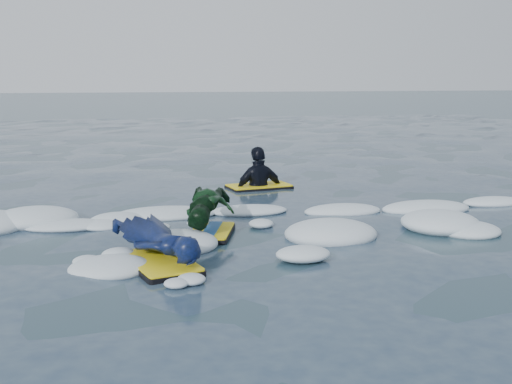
# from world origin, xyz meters

# --- Properties ---
(ground) EXTENTS (120.00, 120.00, 0.00)m
(ground) POSITION_xyz_m (0.00, 0.00, 0.00)
(ground) COLOR #1B3441
(ground) RESTS_ON ground
(foam_band) EXTENTS (12.00, 3.10, 0.30)m
(foam_band) POSITION_xyz_m (0.00, 1.03, 0.00)
(foam_band) COLOR white
(foam_band) RESTS_ON ground
(prone_woman_unit) EXTENTS (1.14, 1.67, 0.41)m
(prone_woman_unit) POSITION_xyz_m (-0.15, -0.33, 0.21)
(prone_woman_unit) COLOR black
(prone_woman_unit) RESTS_ON ground
(prone_child_unit) EXTENTS (0.96, 1.44, 0.52)m
(prone_child_unit) POSITION_xyz_m (0.50, 0.82, 0.26)
(prone_child_unit) COLOR black
(prone_child_unit) RESTS_ON ground
(waiting_rider_unit) EXTENTS (1.14, 0.78, 1.57)m
(waiting_rider_unit) POSITION_xyz_m (1.65, 3.54, -0.06)
(waiting_rider_unit) COLOR black
(waiting_rider_unit) RESTS_ON ground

